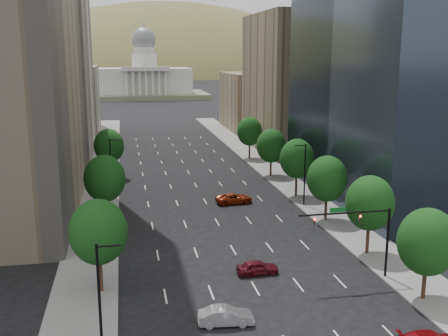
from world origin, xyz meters
TOP-DOWN VIEW (x-y plane):
  - sidewalk_left at (-15.50, 60.00)m, footprint 6.00×200.00m
  - sidewalk_right at (15.50, 60.00)m, footprint 6.00×200.00m
  - midrise_cream_left at (-25.00, 103.00)m, footprint 14.00×30.00m
  - filler_left at (-25.00, 136.00)m, footprint 14.00×26.00m
  - parking_tan_right at (25.00, 100.00)m, footprint 14.00×30.00m
  - filler_right at (25.00, 133.00)m, footprint 14.00×26.00m
  - tree_right_0 at (14.00, 25.00)m, footprint 5.20×5.20m
  - tree_right_1 at (14.00, 36.00)m, footprint 5.20×5.20m
  - tree_right_2 at (14.00, 48.00)m, footprint 5.20×5.20m
  - tree_right_3 at (14.00, 60.00)m, footprint 5.20×5.20m
  - tree_right_4 at (14.00, 74.00)m, footprint 5.20×5.20m
  - tree_right_5 at (14.00, 90.00)m, footprint 5.20×5.20m
  - tree_left_0 at (-14.00, 32.00)m, footprint 5.20×5.20m
  - tree_left_1 at (-14.00, 52.00)m, footprint 5.20×5.20m
  - tree_left_2 at (-14.00, 78.00)m, footprint 5.20×5.20m
  - streetlight_rn at (13.44, 55.00)m, footprint 1.70×0.20m
  - streetlight_ls at (-13.44, 20.00)m, footprint 1.70×0.20m
  - streetlight_ln at (-13.44, 65.00)m, footprint 1.70×0.20m
  - traffic_signal at (10.53, 30.00)m, footprint 9.12×0.40m
  - capitol at (0.00, 249.71)m, footprint 60.00×40.00m
  - foothills at (34.67, 599.39)m, footprint 720.00×413.00m
  - car_maroon at (1.00, 33.12)m, footprint 4.19×1.77m
  - car_silver at (-3.98, 24.01)m, footprint 4.61×1.97m
  - car_red_far at (3.96, 58.16)m, footprint 5.59×3.07m

SIDE VIEW (x-z plane):
  - foothills at x=34.67m, z-range -169.28..93.72m
  - sidewalk_left at x=-15.50m, z-range 0.00..0.15m
  - sidewalk_right at x=15.50m, z-range 0.00..0.15m
  - car_maroon at x=1.00m, z-range 0.00..1.41m
  - car_silver at x=-3.98m, z-range 0.00..1.48m
  - car_red_far at x=3.96m, z-range 0.00..1.48m
  - streetlight_rn at x=13.44m, z-range 0.34..9.34m
  - streetlight_ls at x=-13.44m, z-range 0.34..9.34m
  - streetlight_ln at x=-13.44m, z-range 0.34..9.34m
  - traffic_signal at x=10.53m, z-range 1.49..8.86m
  - tree_right_0 at x=14.00m, z-range 1.19..9.58m
  - tree_right_4 at x=14.00m, z-range 1.23..9.69m
  - tree_right_2 at x=14.00m, z-range 1.30..9.91m
  - tree_left_2 at x=-14.00m, z-range 1.34..10.02m
  - tree_right_1 at x=14.00m, z-range 1.37..10.12m
  - tree_right_5 at x=14.00m, z-range 1.37..10.12m
  - tree_left_0 at x=-14.00m, z-range 1.37..10.12m
  - tree_right_3 at x=14.00m, z-range 1.44..10.34m
  - tree_left_1 at x=-14.00m, z-range 1.48..10.45m
  - filler_right at x=25.00m, z-range 0.00..16.00m
  - capitol at x=0.00m, z-range -9.02..26.18m
  - filler_left at x=-25.00m, z-range 0.00..18.00m
  - parking_tan_right at x=25.00m, z-range 0.00..30.00m
  - midrise_cream_left at x=-25.00m, z-range 0.00..35.00m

